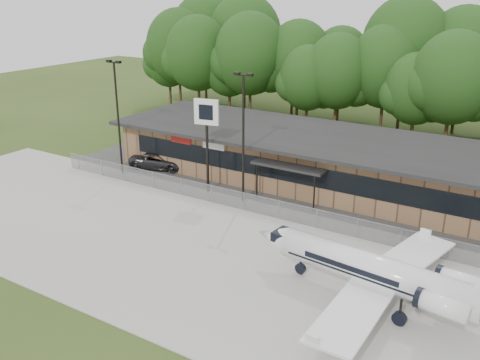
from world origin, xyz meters
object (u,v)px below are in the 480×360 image
Objects in this scene: pole_sign at (207,122)px; suv at (160,160)px; terminal at (339,162)px; business_jet at (386,275)px.

suv is at bearing 148.68° from pole_sign.
pole_sign is (-8.61, -7.14, 3.82)m from terminal.
suv is 9.40m from pole_sign.
business_jet is at bearing -38.02° from pole_sign.
terminal is 18.34m from business_jet.
business_jet is at bearing -60.41° from terminal.
pole_sign is (-17.66, 8.80, 4.10)m from business_jet.
terminal is 11.82m from pole_sign.
terminal is 16.64m from suv.
suv is at bearing -164.27° from terminal.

